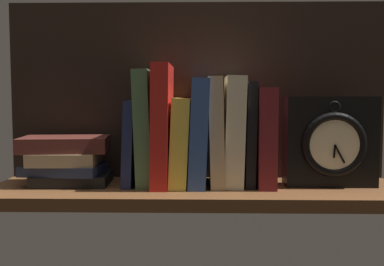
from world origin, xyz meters
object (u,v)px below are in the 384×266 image
object	(u,v)px
book_green_romantic	(145,128)
framed_clock	(330,142)
book_black_skeptic	(249,134)
book_maroon_dawkins	(264,137)
book_navy_bierce	(131,143)
book_cream_twain	(234,131)
book_tan_shortstories	(216,131)
book_blue_modern	(199,132)
book_red_requiem	(162,125)
book_yellow_seinlanguage	(181,141)
book_stack_side	(67,160)

from	to	relation	value
book_green_romantic	framed_clock	distance (cm)	38.54
book_black_skeptic	book_maroon_dawkins	world-z (taller)	book_black_skeptic
book_navy_bierce	book_cream_twain	world-z (taller)	book_cream_twain
book_tan_shortstories	book_green_romantic	bearing A→B (deg)	180.00
book_cream_twain	framed_clock	size ratio (longest dim) A/B	1.22
book_blue_modern	book_cream_twain	size ratio (longest dim) A/B	0.98
book_red_requiem	book_maroon_dawkins	bearing A→B (deg)	0.00
book_blue_modern	book_maroon_dawkins	xyz separation A→B (cm)	(13.55, 0.00, -0.91)
book_red_requiem	book_maroon_dawkins	size ratio (longest dim) A/B	1.24
book_yellow_seinlanguage	framed_clock	size ratio (longest dim) A/B	0.98
book_blue_modern	book_cream_twain	xyz separation A→B (cm)	(7.23, 0.00, 0.26)
framed_clock	book_stack_side	bearing A→B (deg)	179.24
framed_clock	book_tan_shortstories	bearing A→B (deg)	177.02
book_navy_bierce	book_tan_shortstories	world-z (taller)	book_tan_shortstories
book_navy_bierce	book_yellow_seinlanguage	xyz separation A→B (cm)	(10.37, 0.00, 0.27)
book_navy_bierce	book_cream_twain	size ratio (longest dim) A/B	0.78
book_cream_twain	framed_clock	distance (cm)	20.02
book_blue_modern	book_tan_shortstories	bearing A→B (deg)	0.00
book_yellow_seinlanguage	book_black_skeptic	bearing A→B (deg)	0.00
book_tan_shortstories	book_navy_bierce	bearing A→B (deg)	180.00
book_blue_modern	book_black_skeptic	distance (cm)	10.47
book_red_requiem	book_yellow_seinlanguage	world-z (taller)	book_red_requiem
book_cream_twain	book_tan_shortstories	bearing A→B (deg)	180.00
book_red_requiem	book_cream_twain	xyz separation A→B (cm)	(14.93, 0.00, -1.22)
book_red_requiem	book_yellow_seinlanguage	xyz separation A→B (cm)	(3.84, 0.00, -3.47)
book_stack_side	book_tan_shortstories	bearing A→B (deg)	0.91
book_maroon_dawkins	framed_clock	xyz separation A→B (cm)	(13.54, -1.23, -0.93)
book_black_skeptic	book_stack_side	distance (cm)	38.81
book_cream_twain	framed_clock	xyz separation A→B (cm)	(19.87, -1.23, -2.11)
book_black_skeptic	framed_clock	distance (cm)	16.74
book_stack_side	book_red_requiem	bearing A→B (deg)	1.42
book_blue_modern	book_maroon_dawkins	world-z (taller)	book_blue_modern
book_navy_bierce	book_stack_side	distance (cm)	14.18
book_red_requiem	book_stack_side	world-z (taller)	book_red_requiem
book_cream_twain	book_black_skeptic	distance (cm)	3.30
book_blue_modern	book_stack_side	world-z (taller)	book_blue_modern
book_tan_shortstories	book_black_skeptic	xyz separation A→B (cm)	(6.95, 0.00, -0.51)
book_yellow_seinlanguage	book_maroon_dawkins	xyz separation A→B (cm)	(17.42, 0.00, 1.07)
book_navy_bierce	book_maroon_dawkins	distance (cm)	27.82
book_black_skeptic	book_maroon_dawkins	distance (cm)	3.14
book_green_romantic	book_tan_shortstories	world-z (taller)	book_green_romantic
book_maroon_dawkins	framed_clock	world-z (taller)	book_maroon_dawkins
framed_clock	book_black_skeptic	bearing A→B (deg)	175.78
book_green_romantic	book_blue_modern	xyz separation A→B (cm)	(11.33, 0.00, -0.90)
book_stack_side	book_green_romantic	bearing A→B (deg)	1.72
book_green_romantic	book_cream_twain	bearing A→B (deg)	0.00
book_navy_bierce	book_tan_shortstories	size ratio (longest dim) A/B	0.78
book_cream_twain	book_black_skeptic	xyz separation A→B (cm)	(3.24, 0.00, -0.59)
book_tan_shortstories	book_black_skeptic	bearing A→B (deg)	0.00
book_navy_bierce	book_blue_modern	bearing A→B (deg)	0.00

